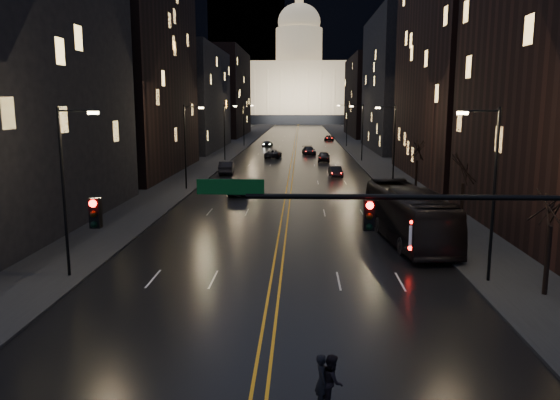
# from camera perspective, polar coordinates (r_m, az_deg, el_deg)

# --- Properties ---
(ground) EXTENTS (900.00, 900.00, 0.00)m
(ground) POSITION_cam_1_polar(r_m,az_deg,el_deg) (19.72, -1.86, -17.65)
(ground) COLOR black
(ground) RESTS_ON ground
(road) EXTENTS (20.00, 320.00, 0.02)m
(road) POSITION_cam_1_polar(r_m,az_deg,el_deg) (147.70, 1.72, 6.51)
(road) COLOR black
(road) RESTS_ON ground
(sidewalk_left) EXTENTS (8.00, 320.00, 0.16)m
(sidewalk_left) POSITION_cam_1_polar(r_m,az_deg,el_deg) (148.48, -3.73, 6.54)
(sidewalk_left) COLOR black
(sidewalk_left) RESTS_ON ground
(sidewalk_right) EXTENTS (8.00, 320.00, 0.16)m
(sidewalk_right) POSITION_cam_1_polar(r_m,az_deg,el_deg) (148.24, 7.17, 6.48)
(sidewalk_right) COLOR black
(sidewalk_right) RESTS_ON ground
(center_line) EXTENTS (0.62, 320.00, 0.01)m
(center_line) POSITION_cam_1_polar(r_m,az_deg,el_deg) (147.70, 1.72, 6.52)
(center_line) COLOR orange
(center_line) RESTS_ON road
(building_left_mid) EXTENTS (12.00, 30.00, 28.00)m
(building_left_mid) POSITION_cam_1_polar(r_m,az_deg,el_deg) (74.96, -15.52, 13.41)
(building_left_mid) COLOR black
(building_left_mid) RESTS_ON ground
(building_left_far) EXTENTS (12.00, 34.00, 20.00)m
(building_left_far) POSITION_cam_1_polar(r_m,az_deg,el_deg) (111.66, -9.46, 10.36)
(building_left_far) COLOR black
(building_left_far) RESTS_ON ground
(building_left_dist) EXTENTS (12.00, 40.00, 24.00)m
(building_left_dist) POSITION_cam_1_polar(r_m,az_deg,el_deg) (159.01, -5.96, 11.04)
(building_left_dist) COLOR black
(building_left_dist) RESTS_ON ground
(building_right_tall) EXTENTS (12.00, 30.00, 38.00)m
(building_right_tall) POSITION_cam_1_polar(r_m,az_deg,el_deg) (70.92, 19.25, 17.50)
(building_right_tall) COLOR black
(building_right_tall) RESTS_ON ground
(building_right_mid) EXTENTS (12.00, 34.00, 26.00)m
(building_right_mid) POSITION_cam_1_polar(r_m,az_deg,el_deg) (111.24, 12.69, 11.81)
(building_right_mid) COLOR black
(building_right_mid) RESTS_ON ground
(building_right_dist) EXTENTS (12.00, 40.00, 22.00)m
(building_right_dist) POSITION_cam_1_polar(r_m,az_deg,el_deg) (158.65, 9.51, 10.60)
(building_right_dist) COLOR black
(building_right_dist) RESTS_ON ground
(mountain_ridge) EXTENTS (520.00, 60.00, 130.00)m
(mountain_ridge) POSITION_cam_1_polar(r_m,az_deg,el_deg) (403.18, 8.09, 17.94)
(mountain_ridge) COLOR black
(mountain_ridge) RESTS_ON ground
(capitol) EXTENTS (90.00, 50.00, 58.50)m
(capitol) POSITION_cam_1_polar(r_m,az_deg,el_deg) (267.54, 1.97, 11.78)
(capitol) COLOR black
(capitol) RESTS_ON ground
(traffic_signal) EXTENTS (17.29, 0.45, 7.00)m
(traffic_signal) POSITION_cam_1_polar(r_m,az_deg,el_deg) (18.47, 16.67, -3.09)
(traffic_signal) COLOR black
(traffic_signal) RESTS_ON ground
(streetlamp_right_near) EXTENTS (2.13, 0.25, 9.00)m
(streetlamp_right_near) POSITION_cam_1_polar(r_m,az_deg,el_deg) (29.31, 21.16, 1.37)
(streetlamp_right_near) COLOR black
(streetlamp_right_near) RESTS_ON ground
(streetlamp_left_near) EXTENTS (2.13, 0.25, 9.00)m
(streetlamp_left_near) POSITION_cam_1_polar(r_m,az_deg,el_deg) (30.24, -21.40, 1.61)
(streetlamp_left_near) COLOR black
(streetlamp_left_near) RESTS_ON ground
(streetlamp_right_mid) EXTENTS (2.13, 0.25, 9.00)m
(streetlamp_right_mid) POSITION_cam_1_polar(r_m,az_deg,el_deg) (58.34, 11.66, 5.85)
(streetlamp_right_mid) COLOR black
(streetlamp_right_mid) RESTS_ON ground
(streetlamp_left_mid) EXTENTS (2.13, 0.25, 9.00)m
(streetlamp_left_mid) POSITION_cam_1_polar(r_m,az_deg,el_deg) (58.82, -9.72, 5.94)
(streetlamp_left_mid) COLOR black
(streetlamp_left_mid) RESTS_ON ground
(streetlamp_right_far) EXTENTS (2.13, 0.25, 9.00)m
(streetlamp_right_far) POSITION_cam_1_polar(r_m,az_deg,el_deg) (88.03, 8.49, 7.30)
(streetlamp_right_far) COLOR black
(streetlamp_right_far) RESTS_ON ground
(streetlamp_left_far) EXTENTS (2.13, 0.25, 9.00)m
(streetlamp_left_far) POSITION_cam_1_polar(r_m,az_deg,el_deg) (88.34, -5.71, 7.37)
(streetlamp_left_far) COLOR black
(streetlamp_left_far) RESTS_ON ground
(streetlamp_right_dist) EXTENTS (2.13, 0.25, 9.00)m
(streetlamp_right_dist) POSITION_cam_1_polar(r_m,az_deg,el_deg) (117.87, 6.91, 8.01)
(streetlamp_right_dist) COLOR black
(streetlamp_right_dist) RESTS_ON ground
(streetlamp_left_dist) EXTENTS (2.13, 0.25, 9.00)m
(streetlamp_left_dist) POSITION_cam_1_polar(r_m,az_deg,el_deg) (118.11, -3.71, 8.07)
(streetlamp_left_dist) COLOR black
(streetlamp_left_dist) RESTS_ON ground
(tree_right_near) EXTENTS (2.40, 2.40, 6.65)m
(tree_right_near) POSITION_cam_1_polar(r_m,az_deg,el_deg) (28.37, 26.57, -0.43)
(tree_right_near) COLOR black
(tree_right_near) RESTS_ON ground
(tree_right_mid) EXTENTS (2.40, 2.40, 6.65)m
(tree_right_mid) POSITION_cam_1_polar(r_m,az_deg,el_deg) (41.38, 18.67, 3.10)
(tree_right_mid) COLOR black
(tree_right_mid) RESTS_ON ground
(tree_right_far) EXTENTS (2.40, 2.40, 6.65)m
(tree_right_far) POSITION_cam_1_polar(r_m,az_deg,el_deg) (56.83, 14.15, 5.08)
(tree_right_far) COLOR black
(tree_right_far) RESTS_ON ground
(bus) EXTENTS (4.25, 13.18, 3.61)m
(bus) POSITION_cam_1_polar(r_m,az_deg,el_deg) (37.58, 13.24, -1.51)
(bus) COLOR black
(bus) RESTS_ON ground
(oncoming_car_a) EXTENTS (2.10, 5.04, 1.71)m
(oncoming_car_a) POSITION_cam_1_polar(r_m,az_deg,el_deg) (55.84, -4.36, 1.48)
(oncoming_car_a) COLOR black
(oncoming_car_a) RESTS_ON ground
(oncoming_car_b) EXTENTS (2.08, 5.21, 1.69)m
(oncoming_car_b) POSITION_cam_1_polar(r_m,az_deg,el_deg) (72.25, -5.60, 3.41)
(oncoming_car_b) COLOR black
(oncoming_car_b) RESTS_ON ground
(oncoming_car_c) EXTENTS (2.96, 5.51, 1.47)m
(oncoming_car_c) POSITION_cam_1_polar(r_m,az_deg,el_deg) (92.85, -0.72, 4.86)
(oncoming_car_c) COLOR black
(oncoming_car_c) RESTS_ON ground
(oncoming_car_d) EXTENTS (2.36, 4.60, 1.28)m
(oncoming_car_d) POSITION_cam_1_polar(r_m,az_deg,el_deg) (116.84, -1.34, 5.88)
(oncoming_car_d) COLOR black
(oncoming_car_d) RESTS_ON ground
(receding_car_a) EXTENTS (1.72, 4.16, 1.34)m
(receding_car_a) POSITION_cam_1_polar(r_m,az_deg,el_deg) (69.18, 5.82, 2.96)
(receding_car_a) COLOR black
(receding_car_a) RESTS_ON ground
(receding_car_b) EXTENTS (2.11, 4.83, 1.62)m
(receding_car_b) POSITION_cam_1_polar(r_m,az_deg,el_deg) (87.24, 4.59, 4.54)
(receding_car_b) COLOR black
(receding_car_b) RESTS_ON ground
(receding_car_c) EXTENTS (2.73, 5.32, 1.48)m
(receding_car_c) POSITION_cam_1_polar(r_m,az_deg,el_deg) (98.93, 3.04, 5.17)
(receding_car_c) COLOR black
(receding_car_c) RESTS_ON ground
(receding_car_d) EXTENTS (2.70, 4.95, 1.32)m
(receding_car_d) POSITION_cam_1_polar(r_m,az_deg,el_deg) (137.62, 5.16, 6.49)
(receding_car_d) COLOR black
(receding_car_d) RESTS_ON ground
(pedestrian_a) EXTENTS (0.49, 0.67, 1.70)m
(pedestrian_a) POSITION_cam_1_polar(r_m,az_deg,el_deg) (17.53, 4.41, -18.30)
(pedestrian_a) COLOR black
(pedestrian_a) RESTS_ON ground
(pedestrian_b) EXTENTS (0.47, 0.83, 1.70)m
(pedestrian_b) POSITION_cam_1_polar(r_m,az_deg,el_deg) (17.55, 5.45, -18.30)
(pedestrian_b) COLOR black
(pedestrian_b) RESTS_ON ground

